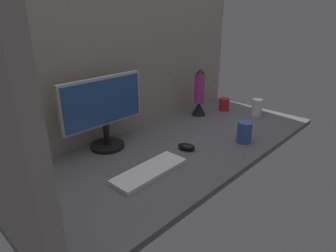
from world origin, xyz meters
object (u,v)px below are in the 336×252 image
Objects in this scene: mouse at (186,147)px; lava_lamp at (199,96)px; monitor at (104,109)px; mug_ceramic_white at (257,107)px; mug_ceramic_blue at (245,132)px; mug_red_plastic at (224,104)px; keyboard at (150,171)px.

lava_lamp is (47.71, 29.06, 11.90)cm from mouse.
monitor is at bearing 110.90° from mouse.
mug_ceramic_blue is at bearing -160.63° from mug_ceramic_white.
monitor reaches higher than mug_ceramic_blue.
mug_ceramic_white reaches higher than mouse.
lava_lamp is (-20.61, 7.31, 9.09)cm from mug_red_plastic.
mug_red_plastic is (68.32, 21.75, 2.81)cm from mouse.
mouse is at bearing 179.03° from mug_ceramic_white.
mug_ceramic_blue is (56.47, -50.08, -15.47)cm from monitor.
mug_red_plastic is 0.28× the size of lava_lamp.
mouse is 1.06× the size of mug_red_plastic.
mug_ceramic_blue is (59.03, -13.65, 4.90)cm from keyboard.
mug_ceramic_blue reaches higher than keyboard.
mouse is 34.31cm from mug_ceramic_blue.
mug_ceramic_blue is (-38.74, -38.61, 1.39)cm from mug_red_plastic.
keyboard is (-2.56, -36.42, -20.37)cm from monitor.
monitor reaches higher than mug_ceramic_white.
monitor is 4.92× the size of mouse.
mug_ceramic_white is 0.99× the size of mug_ceramic_blue.
lava_lamp is at bearing 21.19° from keyboard.
keyboard is 3.12× the size of mug_ceramic_blue.
mouse is at bearing 150.31° from mug_ceramic_blue.
mug_red_plastic is at bearing 103.87° from mug_ceramic_white.
mug_red_plastic is 0.77× the size of mug_ceramic_white.
mug_red_plastic is at bearing -0.43° from mouse.
mug_red_plastic reaches higher than keyboard.
mug_ceramic_white is at bearing -76.13° from mug_red_plastic.
mug_ceramic_white reaches higher than keyboard.
monitor reaches higher than mug_red_plastic.
mug_ceramic_white is at bearing -19.06° from mouse.
monitor is 3.99× the size of mug_ceramic_blue.
lava_lamp reaches higher than mug_ceramic_white.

